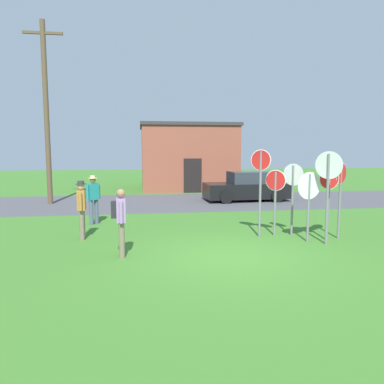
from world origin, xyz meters
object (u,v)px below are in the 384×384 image
stop_sign_leaning_right (309,194)px  person_near_signs (120,218)px  stop_sign_nearest (275,192)px  person_with_sunhat (93,197)px  parked_car_on_street (247,187)px  stop_sign_far_back (329,192)px  stop_sign_low_front (328,181)px  utility_pole (46,110)px  person_on_left (82,206)px  stop_sign_tallest (293,187)px  stop_sign_center_cluster (340,188)px  stop_sign_rear_right (260,180)px

stop_sign_leaning_right → person_near_signs: 5.31m
stop_sign_nearest → person_with_sunhat: stop_sign_nearest is taller
parked_car_on_street → stop_sign_far_back: stop_sign_far_back is taller
stop_sign_low_front → utility_pole: bearing=136.5°
stop_sign_far_back → person_near_signs: (-5.89, -0.86, -0.42)m
person_on_left → utility_pole: bearing=109.6°
utility_pole → stop_sign_far_back: bearing=-41.2°
stop_sign_low_front → stop_sign_far_back: bearing=58.3°
stop_sign_leaning_right → stop_sign_nearest: bearing=128.0°
stop_sign_low_front → person_with_sunhat: bearing=151.2°
stop_sign_nearest → person_near_signs: stop_sign_nearest is taller
stop_sign_leaning_right → person_near_signs: stop_sign_leaning_right is taller
stop_sign_nearest → stop_sign_tallest: stop_sign_tallest is taller
person_with_sunhat → person_on_left: same height
parked_car_on_street → person_on_left: person_on_left is taller
stop_sign_nearest → parked_car_on_street: bearing=79.5°
parked_car_on_street → stop_sign_far_back: bearing=-90.7°
utility_pole → stop_sign_center_cluster: 13.59m
utility_pole → stop_sign_low_front: bearing=-43.5°
parked_car_on_street → person_on_left: 10.25m
stop_sign_tallest → person_on_left: 6.37m
parked_car_on_street → person_with_sunhat: size_ratio=2.51×
person_with_sunhat → parked_car_on_street: bearing=35.5°
utility_pole → parked_car_on_street: 10.59m
utility_pole → person_near_signs: 10.79m
stop_sign_center_cluster → stop_sign_rear_right: (-2.27, 0.52, 0.23)m
utility_pole → person_on_left: (2.67, -7.47, -3.51)m
stop_sign_tallest → stop_sign_rear_right: bearing=-176.0°
stop_sign_rear_right → person_with_sunhat: bearing=153.3°
stop_sign_center_cluster → stop_sign_low_front: bearing=-140.9°
stop_sign_center_cluster → stop_sign_tallest: (-1.21, 0.60, -0.02)m
person_with_sunhat → stop_sign_low_front: bearing=-28.8°
stop_sign_leaning_right → person_with_sunhat: 7.24m
person_near_signs → person_on_left: bearing=121.9°
stop_sign_leaning_right → person_on_left: bearing=169.5°
utility_pole → stop_sign_far_back: (9.78, -8.58, -3.09)m
person_with_sunhat → person_on_left: 2.17m
stop_sign_nearest → stop_sign_rear_right: bearing=-167.9°
person_near_signs → person_on_left: size_ratio=0.97×
utility_pole → stop_sign_rear_right: utility_pole is taller
utility_pole → stop_sign_leaning_right: utility_pole is taller
parked_car_on_street → person_on_left: size_ratio=2.51×
parked_car_on_street → person_with_sunhat: 8.79m
stop_sign_center_cluster → stop_sign_nearest: size_ratio=1.12×
parked_car_on_street → stop_sign_low_front: (-0.37, -8.82, 1.09)m
stop_sign_leaning_right → stop_sign_far_back: 0.66m
parked_car_on_street → stop_sign_rear_right: bearing=-104.1°
stop_sign_tallest → stop_sign_low_front: (0.50, -1.17, 0.29)m
stop_sign_leaning_right → person_near_signs: size_ratio=1.19×
stop_sign_center_cluster → stop_sign_low_front: stop_sign_low_front is taller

